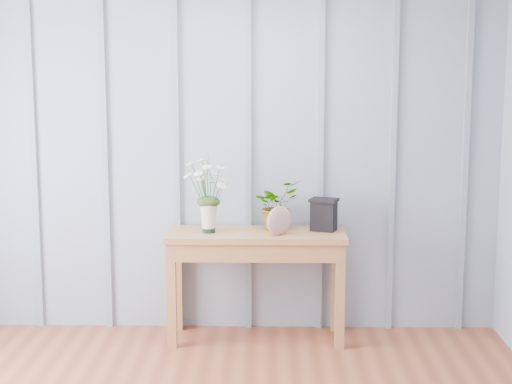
{
  "coord_description": "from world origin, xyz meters",
  "views": [
    {
      "loc": [
        0.4,
        -3.17,
        1.85
      ],
      "look_at": [
        0.31,
        1.94,
        1.03
      ],
      "focal_mm": 55.0,
      "sensor_mm": 36.0,
      "label": 1
    }
  ],
  "objects_px": {
    "daisy_vase": "(208,183)",
    "carved_box": "(324,214)",
    "felt_disc_vessel": "(279,221)",
    "sideboard": "(256,248)"
  },
  "relations": [
    {
      "from": "carved_box",
      "to": "felt_disc_vessel",
      "type": "bearing_deg",
      "value": -153.55
    },
    {
      "from": "sideboard",
      "to": "carved_box",
      "type": "relative_size",
      "value": 5.44
    },
    {
      "from": "daisy_vase",
      "to": "carved_box",
      "type": "relative_size",
      "value": 2.45
    },
    {
      "from": "sideboard",
      "to": "felt_disc_vessel",
      "type": "xyz_separation_m",
      "value": [
        0.15,
        -0.1,
        0.21
      ]
    },
    {
      "from": "felt_disc_vessel",
      "to": "sideboard",
      "type": "bearing_deg",
      "value": 109.6
    },
    {
      "from": "daisy_vase",
      "to": "felt_disc_vessel",
      "type": "relative_size",
      "value": 2.76
    },
    {
      "from": "felt_disc_vessel",
      "to": "carved_box",
      "type": "xyz_separation_m",
      "value": [
        0.3,
        0.15,
        0.02
      ]
    },
    {
      "from": "sideboard",
      "to": "carved_box",
      "type": "distance_m",
      "value": 0.51
    },
    {
      "from": "sideboard",
      "to": "carved_box",
      "type": "xyz_separation_m",
      "value": [
        0.46,
        0.05,
        0.23
      ]
    },
    {
      "from": "sideboard",
      "to": "felt_disc_vessel",
      "type": "bearing_deg",
      "value": -33.76
    }
  ]
}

